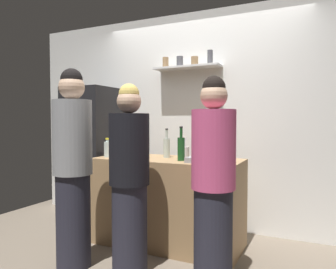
{
  "coord_description": "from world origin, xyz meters",
  "views": [
    {
      "loc": [
        1.29,
        -2.46,
        1.29
      ],
      "look_at": [
        -0.11,
        0.52,
        1.15
      ],
      "focal_mm": 34.21,
      "sensor_mm": 36.0,
      "label": 1
    }
  ],
  "objects_px": {
    "water_bottle_plastic": "(108,149)",
    "person_blonde": "(129,180)",
    "wine_bottle_green_glass": "(181,148)",
    "wine_bottle_dark_glass": "(202,145)",
    "person_grey_hoodie": "(73,169)",
    "wine_bottle_amber_glass": "(132,143)",
    "utensil_holder": "(185,152)",
    "baking_pan": "(206,160)",
    "wine_bottle_pale_glass": "(167,147)",
    "refrigerator": "(94,155)",
    "person_pink_top": "(213,184)"
  },
  "relations": [
    {
      "from": "refrigerator",
      "to": "baking_pan",
      "type": "height_order",
      "value": "refrigerator"
    },
    {
      "from": "refrigerator",
      "to": "wine_bottle_amber_glass",
      "type": "distance_m",
      "value": 0.64
    },
    {
      "from": "wine_bottle_dark_glass",
      "to": "person_blonde",
      "type": "xyz_separation_m",
      "value": [
        -0.32,
        -0.94,
        -0.24
      ]
    },
    {
      "from": "wine_bottle_dark_glass",
      "to": "water_bottle_plastic",
      "type": "bearing_deg",
      "value": -157.18
    },
    {
      "from": "wine_bottle_pale_glass",
      "to": "person_grey_hoodie",
      "type": "height_order",
      "value": "person_grey_hoodie"
    },
    {
      "from": "baking_pan",
      "to": "person_grey_hoodie",
      "type": "distance_m",
      "value": 1.21
    },
    {
      "from": "water_bottle_plastic",
      "to": "wine_bottle_amber_glass",
      "type": "bearing_deg",
      "value": 81.99
    },
    {
      "from": "wine_bottle_dark_glass",
      "to": "person_grey_hoodie",
      "type": "bearing_deg",
      "value": -127.91
    },
    {
      "from": "person_grey_hoodie",
      "to": "wine_bottle_dark_glass",
      "type": "bearing_deg",
      "value": -113.39
    },
    {
      "from": "water_bottle_plastic",
      "to": "person_grey_hoodie",
      "type": "distance_m",
      "value": 0.69
    },
    {
      "from": "wine_bottle_green_glass",
      "to": "wine_bottle_dark_glass",
      "type": "distance_m",
      "value": 0.36
    },
    {
      "from": "wine_bottle_dark_glass",
      "to": "water_bottle_plastic",
      "type": "relative_size",
      "value": 1.64
    },
    {
      "from": "baking_pan",
      "to": "wine_bottle_amber_glass",
      "type": "distance_m",
      "value": 1.12
    },
    {
      "from": "wine_bottle_dark_glass",
      "to": "utensil_holder",
      "type": "bearing_deg",
      "value": -156.51
    },
    {
      "from": "wine_bottle_green_glass",
      "to": "wine_bottle_dark_glass",
      "type": "xyz_separation_m",
      "value": [
        0.09,
        0.35,
        0.0
      ]
    },
    {
      "from": "wine_bottle_pale_glass",
      "to": "person_blonde",
      "type": "bearing_deg",
      "value": -88.8
    },
    {
      "from": "water_bottle_plastic",
      "to": "person_pink_top",
      "type": "height_order",
      "value": "person_pink_top"
    },
    {
      "from": "wine_bottle_amber_glass",
      "to": "person_pink_top",
      "type": "height_order",
      "value": "person_pink_top"
    },
    {
      "from": "wine_bottle_pale_glass",
      "to": "person_pink_top",
      "type": "relative_size",
      "value": 0.19
    },
    {
      "from": "wine_bottle_pale_glass",
      "to": "wine_bottle_amber_glass",
      "type": "relative_size",
      "value": 0.94
    },
    {
      "from": "baking_pan",
      "to": "person_blonde",
      "type": "distance_m",
      "value": 0.76
    },
    {
      "from": "refrigerator",
      "to": "water_bottle_plastic",
      "type": "xyz_separation_m",
      "value": [
        0.56,
        -0.47,
        0.14
      ]
    },
    {
      "from": "refrigerator",
      "to": "baking_pan",
      "type": "xyz_separation_m",
      "value": [
        1.66,
        -0.46,
        0.07
      ]
    },
    {
      "from": "wine_bottle_green_glass",
      "to": "person_grey_hoodie",
      "type": "bearing_deg",
      "value": -136.05
    },
    {
      "from": "wine_bottle_amber_glass",
      "to": "wine_bottle_dark_glass",
      "type": "relative_size",
      "value": 0.98
    },
    {
      "from": "refrigerator",
      "to": "person_grey_hoodie",
      "type": "xyz_separation_m",
      "value": [
        0.66,
        -1.14,
        0.02
      ]
    },
    {
      "from": "person_blonde",
      "to": "person_pink_top",
      "type": "height_order",
      "value": "person_pink_top"
    },
    {
      "from": "wine_bottle_green_glass",
      "to": "baking_pan",
      "type": "bearing_deg",
      "value": -5.62
    },
    {
      "from": "wine_bottle_green_glass",
      "to": "person_grey_hoodie",
      "type": "height_order",
      "value": "person_grey_hoodie"
    },
    {
      "from": "utensil_holder",
      "to": "person_pink_top",
      "type": "xyz_separation_m",
      "value": [
        0.56,
        -0.8,
        -0.15
      ]
    },
    {
      "from": "wine_bottle_amber_glass",
      "to": "utensil_holder",
      "type": "bearing_deg",
      "value": -5.67
    },
    {
      "from": "person_blonde",
      "to": "person_pink_top",
      "type": "bearing_deg",
      "value": 97.85
    },
    {
      "from": "baking_pan",
      "to": "wine_bottle_pale_glass",
      "type": "height_order",
      "value": "wine_bottle_pale_glass"
    },
    {
      "from": "person_grey_hoodie",
      "to": "person_pink_top",
      "type": "xyz_separation_m",
      "value": [
        1.22,
        0.19,
        -0.07
      ]
    },
    {
      "from": "wine_bottle_amber_glass",
      "to": "wine_bottle_green_glass",
      "type": "relative_size",
      "value": 0.98
    },
    {
      "from": "baking_pan",
      "to": "water_bottle_plastic",
      "type": "height_order",
      "value": "water_bottle_plastic"
    },
    {
      "from": "utensil_holder",
      "to": "baking_pan",
      "type": "bearing_deg",
      "value": -42.28
    },
    {
      "from": "wine_bottle_amber_glass",
      "to": "person_blonde",
      "type": "bearing_deg",
      "value": -59.4
    },
    {
      "from": "baking_pan",
      "to": "wine_bottle_green_glass",
      "type": "relative_size",
      "value": 1.01
    },
    {
      "from": "refrigerator",
      "to": "person_blonde",
      "type": "bearing_deg",
      "value": -41.16
    },
    {
      "from": "wine_bottle_dark_glass",
      "to": "water_bottle_plastic",
      "type": "distance_m",
      "value": 1.01
    },
    {
      "from": "wine_bottle_dark_glass",
      "to": "person_blonde",
      "type": "height_order",
      "value": "person_blonde"
    },
    {
      "from": "person_pink_top",
      "to": "person_grey_hoodie",
      "type": "bearing_deg",
      "value": -68.57
    },
    {
      "from": "utensil_holder",
      "to": "wine_bottle_green_glass",
      "type": "relative_size",
      "value": 0.65
    },
    {
      "from": "wine_bottle_amber_glass",
      "to": "person_blonde",
      "type": "relative_size",
      "value": 0.21
    },
    {
      "from": "water_bottle_plastic",
      "to": "person_pink_top",
      "type": "distance_m",
      "value": 1.42
    },
    {
      "from": "water_bottle_plastic",
      "to": "person_blonde",
      "type": "distance_m",
      "value": 0.85
    },
    {
      "from": "person_grey_hoodie",
      "to": "wine_bottle_pale_glass",
      "type": "bearing_deg",
      "value": -104.58
    },
    {
      "from": "baking_pan",
      "to": "water_bottle_plastic",
      "type": "relative_size",
      "value": 1.66
    },
    {
      "from": "utensil_holder",
      "to": "water_bottle_plastic",
      "type": "relative_size",
      "value": 1.06
    }
  ]
}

